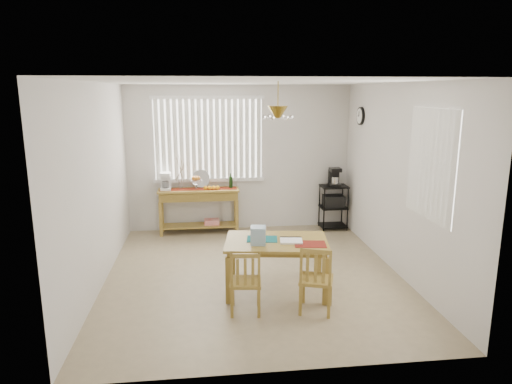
{
  "coord_description": "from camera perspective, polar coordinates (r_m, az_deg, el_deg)",
  "views": [
    {
      "loc": [
        -0.65,
        -5.89,
        2.49
      ],
      "look_at": [
        0.1,
        0.55,
        1.05
      ],
      "focal_mm": 32.0,
      "sensor_mm": 36.0,
      "label": 1
    }
  ],
  "objects": [
    {
      "name": "sideboard_items",
      "position": [
        8.09,
        -8.75,
        1.19
      ],
      "size": [
        1.35,
        0.33,
        0.61
      ],
      "color": "maroon",
      "rests_on": "sideboard"
    },
    {
      "name": "wire_cart",
      "position": [
        8.47,
        9.66,
        -1.34
      ],
      "size": [
        0.48,
        0.38,
        0.81
      ],
      "color": "black",
      "rests_on": "ground"
    },
    {
      "name": "chair_right",
      "position": [
        5.31,
        7.52,
        -10.82
      ],
      "size": [
        0.47,
        0.47,
        0.8
      ],
      "color": "olive",
      "rests_on": "ground"
    },
    {
      "name": "table_items",
      "position": [
        5.56,
        1.34,
        -5.63
      ],
      "size": [
        0.97,
        0.58,
        0.22
      ],
      "color": "#126165",
      "rests_on": "dining_table"
    },
    {
      "name": "dining_table",
      "position": [
        5.72,
        2.57,
        -6.81
      ],
      "size": [
        1.36,
        0.98,
        0.67
      ],
      "color": "olive",
      "rests_on": "ground"
    },
    {
      "name": "ground",
      "position": [
        6.42,
        -0.32,
        -10.32
      ],
      "size": [
        4.0,
        4.5,
        0.01
      ],
      "primitive_type": "cube",
      "color": "tan"
    },
    {
      "name": "cart_items",
      "position": [
        8.38,
        9.76,
        1.83
      ],
      "size": [
        0.19,
        0.23,
        0.33
      ],
      "color": "black",
      "rests_on": "wire_cart"
    },
    {
      "name": "room_shell",
      "position": [
        5.99,
        -0.33,
        4.87
      ],
      "size": [
        4.2,
        4.7,
        2.7
      ],
      "color": "silver",
      "rests_on": "ground"
    },
    {
      "name": "chair_left",
      "position": [
        5.26,
        -1.33,
        -11.21
      ],
      "size": [
        0.39,
        0.39,
        0.76
      ],
      "color": "olive",
      "rests_on": "ground"
    },
    {
      "name": "sideboard",
      "position": [
        8.14,
        -7.1,
        -1.01
      ],
      "size": [
        1.42,
        0.4,
        0.8
      ],
      "color": "olive",
      "rests_on": "ground"
    }
  ]
}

